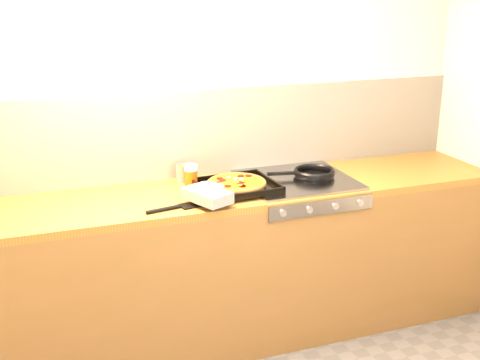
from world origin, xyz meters
name	(u,v)px	position (x,y,z in m)	size (l,w,h in m)	color
room_shell	(205,133)	(0.00, 1.39, 1.15)	(3.20, 3.20, 3.20)	white
counter_run	(222,265)	(0.00, 1.10, 0.45)	(3.20, 0.62, 0.90)	brown
stovetop	(297,180)	(0.45, 1.10, 0.91)	(0.60, 0.56, 0.02)	gray
pizza_on_tray	(228,187)	(0.01, 1.01, 0.94)	(0.54, 0.49, 0.07)	black
frying_pan	(313,173)	(0.55, 1.09, 0.94)	(0.41, 0.27, 0.04)	black
tomato_can	(183,173)	(-0.16, 1.29, 0.95)	(0.10, 0.10, 0.11)	maroon
juice_glass	(191,175)	(-0.14, 1.21, 0.96)	(0.08, 0.08, 0.12)	#EC4C0D
wooden_spoon	(233,177)	(0.12, 1.26, 0.91)	(0.30, 0.08, 0.02)	#9B6A41
black_spatula	(175,208)	(-0.31, 0.90, 0.91)	(0.29, 0.10, 0.02)	black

